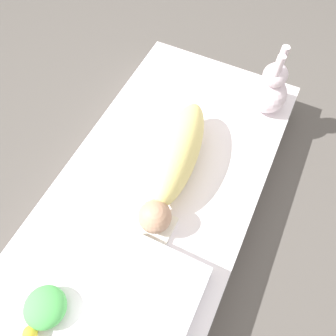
% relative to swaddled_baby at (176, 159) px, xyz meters
% --- Properties ---
extents(ground_plane, '(12.00, 12.00, 0.00)m').
position_rel_swaddled_baby_xyz_m(ground_plane, '(0.09, -0.04, -0.26)').
color(ground_plane, '#514C47').
extents(bed_mattress, '(1.52, 0.77, 0.17)m').
position_rel_swaddled_baby_xyz_m(bed_mattress, '(0.09, -0.04, -0.17)').
color(bed_mattress, white).
rests_on(bed_mattress, ground_plane).
extents(burp_cloth, '(0.20, 0.20, 0.02)m').
position_rel_swaddled_baby_xyz_m(burp_cloth, '(0.29, 0.00, -0.08)').
color(burp_cloth, white).
rests_on(burp_cloth, bed_mattress).
extents(swaddled_baby, '(0.59, 0.22, 0.18)m').
position_rel_swaddled_baby_xyz_m(swaddled_baby, '(0.00, 0.00, 0.00)').
color(swaddled_baby, '#EFDB7F').
rests_on(swaddled_baby, bed_mattress).
extents(pillow, '(0.36, 0.30, 0.07)m').
position_rel_swaddled_baby_xyz_m(pillow, '(0.50, 0.13, -0.05)').
color(pillow, white).
rests_on(pillow, bed_mattress).
extents(bunny_plush, '(0.16, 0.16, 0.32)m').
position_rel_swaddled_baby_xyz_m(bunny_plush, '(-0.48, 0.22, 0.02)').
color(bunny_plush, silver).
rests_on(bunny_plush, bed_mattress).
extents(turtle_plush, '(0.17, 0.14, 0.07)m').
position_rel_swaddled_baby_xyz_m(turtle_plush, '(0.67, -0.16, -0.05)').
color(turtle_plush, '#51B756').
rests_on(turtle_plush, bed_mattress).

